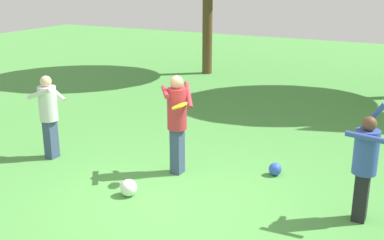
{
  "coord_description": "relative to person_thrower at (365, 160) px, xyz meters",
  "views": [
    {
      "loc": [
        3.44,
        -5.86,
        3.42
      ],
      "look_at": [
        -0.16,
        0.97,
        1.05
      ],
      "focal_mm": 44.83,
      "sensor_mm": 36.0,
      "label": 1
    }
  ],
  "objects": [
    {
      "name": "ground_plane",
      "position": [
        -2.68,
        -0.76,
        -0.93
      ],
      "size": [
        40.0,
        40.0,
        0.0
      ],
      "primitive_type": "plane",
      "color": "#4C9342"
    },
    {
      "name": "person_thrower",
      "position": [
        0.0,
        0.0,
        0.0
      ],
      "size": [
        0.55,
        0.48,
        1.73
      ],
      "rotation": [
        0.0,
        0.0,
        -3.13
      ],
      "color": "black",
      "rests_on": "ground_plane"
    },
    {
      "name": "person_catcher",
      "position": [
        -5.67,
        -0.22,
        0.02
      ],
      "size": [
        0.56,
        0.51,
        1.61
      ],
      "rotation": [
        0.0,
        0.0,
        0.07
      ],
      "color": "#38476B",
      "rests_on": "ground_plane"
    },
    {
      "name": "person_bystander",
      "position": [
        -3.17,
        0.27,
        0.13
      ],
      "size": [
        0.74,
        0.76,
        1.77
      ],
      "rotation": [
        0.0,
        0.0,
        -0.94
      ],
      "color": "#38476B",
      "rests_on": "ground_plane"
    },
    {
      "name": "frisbee",
      "position": [
        -2.95,
        -0.03,
        0.41
      ],
      "size": [
        0.32,
        0.33,
        0.12
      ],
      "color": "yellow"
    },
    {
      "name": "ball_blue",
      "position": [
        -1.58,
        0.97,
        -0.81
      ],
      "size": [
        0.23,
        0.23,
        0.23
      ],
      "primitive_type": "sphere",
      "color": "blue",
      "rests_on": "ground_plane"
    },
    {
      "name": "ball_white",
      "position": [
        -3.4,
        -0.9,
        -0.79
      ],
      "size": [
        0.28,
        0.28,
        0.28
      ],
      "primitive_type": "sphere",
      "color": "white",
      "rests_on": "ground_plane"
    }
  ]
}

